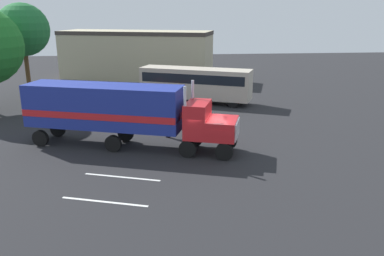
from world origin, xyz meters
name	(u,v)px	position (x,y,z in m)	size (l,w,h in m)	color
ground_plane	(205,152)	(0.00, 0.00, 0.00)	(120.00, 120.00, 0.00)	#232326
lane_stripe_near	(122,177)	(-5.11, -3.50, 0.01)	(4.40, 0.16, 0.01)	silver
lane_stripe_mid	(104,202)	(-5.75, -6.38, 0.01)	(4.40, 0.16, 0.01)	silver
semi_truck	(120,110)	(-5.49, 1.76, 2.52)	(14.21, 6.84, 4.50)	red
person_bystander	(168,125)	(-2.27, 3.40, 0.89)	(0.37, 0.48, 1.63)	black
parked_bus	(195,82)	(0.96, 14.62, 2.07)	(11.09, 6.78, 3.40)	#BFB29E
parked_car	(109,111)	(-6.99, 8.54, 0.81)	(4.71, 2.83, 1.57)	maroon
tree_left	(23,30)	(-16.03, 18.14, 6.98)	(5.25, 5.25, 9.63)	brown
building_backdrop	(136,53)	(-5.33, 29.90, 3.37)	(20.80, 11.98, 6.31)	#B7AD8C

